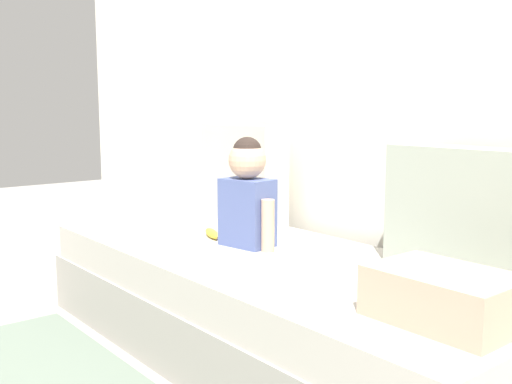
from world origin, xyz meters
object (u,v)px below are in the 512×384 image
(throw_pillow_left, at_px, (243,173))
(throw_pillow_right, at_px, (463,211))
(banana, at_px, (212,233))
(couch, at_px, (270,306))
(folded_blanket, at_px, (444,296))
(toddler, at_px, (247,193))

(throw_pillow_left, height_order, throw_pillow_right, throw_pillow_left)
(throw_pillow_right, relative_size, banana, 3.41)
(couch, height_order, throw_pillow_right, throw_pillow_right)
(couch, xyz_separation_m, folded_blanket, (0.89, -0.12, 0.29))
(toddler, bearing_deg, folded_blanket, -7.65)
(folded_blanket, bearing_deg, throw_pillow_right, 117.19)
(couch, height_order, folded_blanket, folded_blanket)
(couch, distance_m, throw_pillow_right, 0.86)
(throw_pillow_left, distance_m, folded_blanket, 1.61)
(couch, height_order, throw_pillow_left, throw_pillow_left)
(toddler, height_order, banana, toddler)
(throw_pillow_left, xyz_separation_m, toddler, (0.45, -0.33, -0.02))
(couch, distance_m, toddler, 0.49)
(toddler, relative_size, banana, 2.79)
(toddler, bearing_deg, throw_pillow_right, 21.75)
(throw_pillow_left, relative_size, throw_pillow_right, 0.92)
(couch, xyz_separation_m, throw_pillow_left, (-0.64, 0.36, 0.47))
(toddler, xyz_separation_m, banana, (-0.23, -0.03, -0.21))
(throw_pillow_left, bearing_deg, folded_blanket, -17.32)
(couch, relative_size, banana, 13.72)
(throw_pillow_left, bearing_deg, throw_pillow_right, 0.00)
(throw_pillow_left, distance_m, banana, 0.49)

